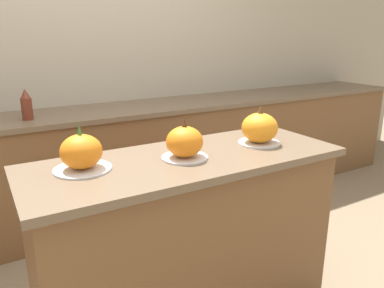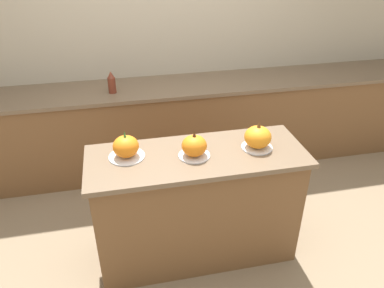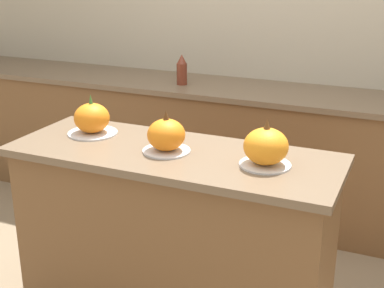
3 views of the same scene
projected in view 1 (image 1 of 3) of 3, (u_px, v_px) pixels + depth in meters
The scene contains 7 objects.
wall_back at pixel (86, 57), 2.94m from camera, with size 8.00×0.06×2.50m.
kitchen_island at pixel (188, 242), 1.83m from camera, with size 1.47×0.56×0.89m.
back_counter at pixel (106, 166), 2.90m from camera, with size 6.00×0.60×0.88m.
pumpkin_cake_left at pixel (81, 153), 1.52m from camera, with size 0.24×0.24×0.19m.
pumpkin_cake_center at pixel (185, 143), 1.66m from camera, with size 0.21×0.21×0.19m.
pumpkin_cake_right at pixel (259, 128), 1.89m from camera, with size 0.21×0.21×0.20m.
bottle_tall at pixel (26, 105), 2.44m from camera, with size 0.07×0.07×0.20m.
Camera 1 is at (-0.80, -1.41, 1.42)m, focal length 35.00 mm.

